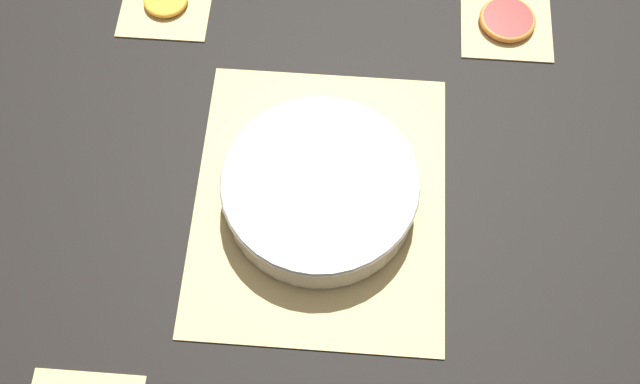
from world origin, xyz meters
The scene contains 7 objects.
ground_plane centered at (0.00, 0.00, 0.00)m, with size 6.00×6.00×0.00m, color black.
bamboo_mat_center centered at (0.00, 0.00, 0.00)m, with size 0.45×0.37×0.01m.
coaster_mat_near_left centered at (-0.35, -0.29, 0.00)m, with size 0.15×0.15×0.01m.
coaster_mat_far_left centered at (-0.35, 0.29, 0.00)m, with size 0.15×0.15×0.01m.
fruit_salad_bowl centered at (0.00, 0.00, 0.04)m, with size 0.29×0.29×0.06m.
orange_slice_whole centered at (-0.35, -0.29, 0.01)m, with size 0.08×0.08×0.01m.
grapefruit_slice centered at (-0.35, 0.29, 0.01)m, with size 0.09×0.09×0.01m.
Camera 1 is at (0.47, 0.03, 1.01)m, focal length 42.00 mm.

